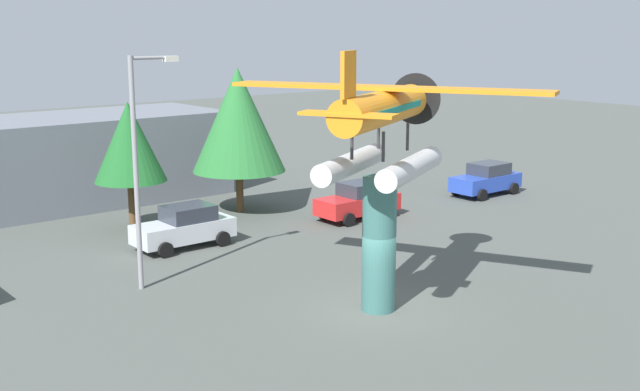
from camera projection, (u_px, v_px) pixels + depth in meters
The scene contains 10 objects.
ground_plane at pixel (378, 309), 25.98m from camera, with size 140.00×140.00×0.00m, color #4C514C.
display_pedestal at pixel (379, 244), 25.51m from camera, with size 1.10×1.10×4.43m, color #386B66.
floatplane_monument at pixel (382, 123), 24.82m from camera, with size 7.12×9.76×4.00m.
car_mid_silver at pixel (185, 227), 33.14m from camera, with size 4.20×2.02×1.76m.
car_far_red at pixel (359, 200), 38.09m from camera, with size 4.20×2.02×1.76m.
car_distant_blue at pixel (486, 179), 43.42m from camera, with size 4.20×2.02×1.76m.
streetlight_primary at pixel (140, 157), 27.19m from camera, with size 1.84×0.28×8.13m.
storefront_building at pixel (73, 159), 41.45m from camera, with size 15.58×6.63×4.52m, color slate.
tree_east at pixel (129, 142), 35.28m from camera, with size 3.21×3.21×5.83m.
tree_center_back at pixel (238, 120), 38.66m from camera, with size 4.57×4.57×7.15m.
Camera 1 is at (-17.07, -17.84, 9.09)m, focal length 44.57 mm.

